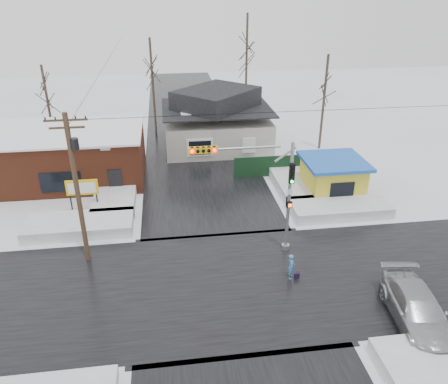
{
  "coord_description": "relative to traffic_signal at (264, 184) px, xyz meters",
  "views": [
    {
      "loc": [
        -2.9,
        -19.11,
        15.14
      ],
      "look_at": [
        0.47,
        5.4,
        3.0
      ],
      "focal_mm": 35.0,
      "sensor_mm": 36.0,
      "label": 1
    }
  ],
  "objects": [
    {
      "name": "traffic_signal",
      "position": [
        0.0,
        0.0,
        0.0
      ],
      "size": [
        6.05,
        0.68,
        7.0
      ],
      "color": "gray",
      "rests_on": "ground"
    },
    {
      "name": "brick_building",
      "position": [
        -13.43,
        13.03,
        -2.46
      ],
      "size": [
        12.2,
        8.2,
        4.12
      ],
      "color": "brown",
      "rests_on": "ground"
    },
    {
      "name": "snowbank_nside_e",
      "position": [
        4.57,
        9.03,
        -4.14
      ],
      "size": [
        3.0,
        8.0,
        0.8
      ],
      "primitive_type": "cube",
      "color": "white",
      "rests_on": "ground"
    },
    {
      "name": "tree_far_mid",
      "position": [
        3.57,
        25.03,
        5.0
      ],
      "size": [
        3.0,
        3.0,
        12.0
      ],
      "color": "#332821",
      "rests_on": "ground"
    },
    {
      "name": "marquee_sign",
      "position": [
        -11.43,
        6.53,
        -2.62
      ],
      "size": [
        2.2,
        0.21,
        2.55
      ],
      "color": "black",
      "rests_on": "ground"
    },
    {
      "name": "road_ew",
      "position": [
        -2.43,
        -2.97,
        -4.53
      ],
      "size": [
        120.0,
        10.0,
        0.02
      ],
      "primitive_type": "cube",
      "color": "black",
      "rests_on": "ground"
    },
    {
      "name": "pedestrian",
      "position": [
        1.07,
        -2.87,
        -3.78
      ],
      "size": [
        0.51,
        0.64,
        1.52
      ],
      "primitive_type": "imported",
      "rotation": [
        0.0,
        0.0,
        1.27
      ],
      "color": "teal",
      "rests_on": "ground"
    },
    {
      "name": "tree_far_west",
      "position": [
        -16.43,
        21.03,
        1.82
      ],
      "size": [
        3.0,
        3.0,
        8.0
      ],
      "color": "#332821",
      "rests_on": "ground"
    },
    {
      "name": "snowbank_nside_w",
      "position": [
        -9.43,
        9.03,
        -4.14
      ],
      "size": [
        3.0,
        8.0,
        0.8
      ],
      "primitive_type": "cube",
      "color": "white",
      "rests_on": "ground"
    },
    {
      "name": "utility_pole",
      "position": [
        -10.36,
        0.53,
        0.57
      ],
      "size": [
        3.15,
        0.44,
        9.0
      ],
      "color": "#382619",
      "rests_on": "ground"
    },
    {
      "name": "shopping_bag",
      "position": [
        1.4,
        -3.01,
        -4.36
      ],
      "size": [
        0.3,
        0.2,
        0.35
      ],
      "primitive_type": "cube",
      "rotation": [
        0.0,
        0.0,
        0.31
      ],
      "color": "black",
      "rests_on": "ground"
    },
    {
      "name": "ground",
      "position": [
        -2.43,
        -2.97,
        -4.54
      ],
      "size": [
        120.0,
        120.0,
        0.0
      ],
      "primitive_type": "plane",
      "color": "white",
      "rests_on": "ground"
    },
    {
      "name": "tree_far_left",
      "position": [
        -6.43,
        23.03,
        3.41
      ],
      "size": [
        3.0,
        3.0,
        10.0
      ],
      "color": "#332821",
      "rests_on": "ground"
    },
    {
      "name": "snowbank_ne",
      "position": [
        6.57,
        4.03,
        -4.14
      ],
      "size": [
        7.0,
        3.0,
        0.8
      ],
      "primitive_type": "cube",
      "color": "white",
      "rests_on": "ground"
    },
    {
      "name": "road_ns",
      "position": [
        -2.43,
        -2.97,
        -4.53
      ],
      "size": [
        10.0,
        120.0,
        0.02
      ],
      "primitive_type": "cube",
      "color": "black",
      "rests_on": "ground"
    },
    {
      "name": "house",
      "position": [
        -0.43,
        19.03,
        -1.92
      ],
      "size": [
        10.4,
        8.4,
        5.76
      ],
      "color": "beige",
      "rests_on": "ground"
    },
    {
      "name": "snowbank_nw",
      "position": [
        -11.43,
        4.03,
        -4.14
      ],
      "size": [
        7.0,
        3.0,
        0.8
      ],
      "primitive_type": "cube",
      "color": "white",
      "rests_on": "ground"
    },
    {
      "name": "tree_far_right",
      "position": [
        9.57,
        17.03,
        2.62
      ],
      "size": [
        3.0,
        3.0,
        9.0
      ],
      "color": "#332821",
      "rests_on": "ground"
    },
    {
      "name": "kiosk",
      "position": [
        7.07,
        7.03,
        -3.08
      ],
      "size": [
        4.6,
        4.6,
        2.88
      ],
      "color": "gold",
      "rests_on": "ground"
    },
    {
      "name": "car",
      "position": [
        6.1,
        -7.17,
        -3.71
      ],
      "size": [
        3.04,
        5.95,
        1.65
      ],
      "primitive_type": "imported",
      "rotation": [
        0.0,
        0.0,
        -0.13
      ],
      "color": "#ACAFB3",
      "rests_on": "ground"
    },
    {
      "name": "fence",
      "position": [
        4.07,
        11.03,
        -3.64
      ],
      "size": [
        8.0,
        0.12,
        1.8
      ],
      "primitive_type": "cube",
      "color": "black",
      "rests_on": "ground"
    }
  ]
}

